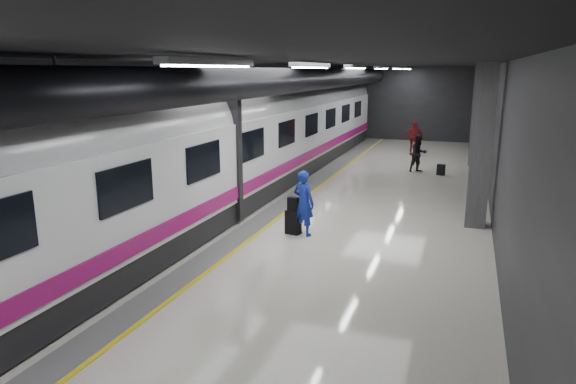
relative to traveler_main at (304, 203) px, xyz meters
The scene contains 9 objects.
ground 0.98m from the traveler_main, 121.91° to the left, with size 40.00×40.00×0.00m, color silver.
platform_hall 3.02m from the traveler_main, 111.33° to the left, with size 10.02×40.02×4.51m.
train 3.70m from the traveler_main, behind, with size 3.05×38.00×4.05m.
traveler_main is the anchor object (origin of this frame).
suitcase_main 0.63m from the traveler_main, behind, with size 0.39×0.25×0.64m, color black.
shoulder_bag 0.29m from the traveler_main, behind, with size 0.28×0.15×0.37m, color black.
traveler_far_a 10.13m from the traveler_main, 78.53° to the left, with size 0.78×0.60×1.60m, color black.
traveler_far_b 14.66m from the traveler_main, 84.85° to the left, with size 1.03×0.43×1.75m, color maroon.
suitcase_far 10.02m from the traveler_main, 72.56° to the left, with size 0.31×0.20×0.46m, color black.
Camera 1 is at (4.18, -12.83, 4.28)m, focal length 32.00 mm.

